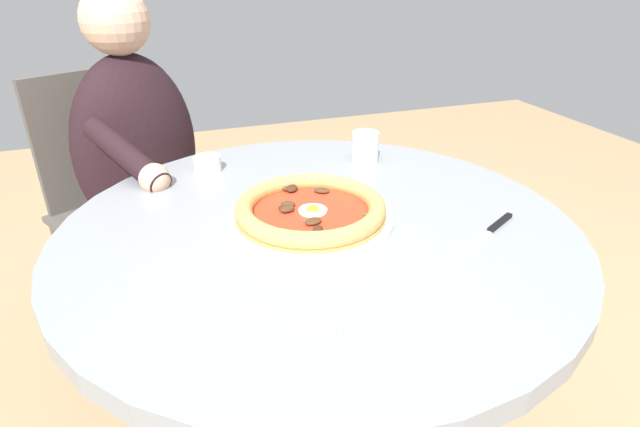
# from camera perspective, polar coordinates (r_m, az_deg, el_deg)

# --- Properties ---
(dining_table) EXTENTS (1.00, 1.00, 0.73)m
(dining_table) POSITION_cam_1_polar(r_m,az_deg,el_deg) (1.06, -0.19, -7.18)
(dining_table) COLOR gray
(dining_table) RESTS_ON ground
(pizza_on_plate) EXTENTS (0.32, 0.32, 0.04)m
(pizza_on_plate) POSITION_cam_1_polar(r_m,az_deg,el_deg) (0.99, -1.07, 0.30)
(pizza_on_plate) COLOR white
(pizza_on_plate) RESTS_ON dining_table
(water_glass) EXTENTS (0.07, 0.07, 0.08)m
(water_glass) POSITION_cam_1_polar(r_m,az_deg,el_deg) (1.29, 5.07, 7.21)
(water_glass) COLOR silver
(water_glass) RESTS_ON dining_table
(steak_knife) EXTENTS (0.11, 0.19, 0.01)m
(steak_knife) POSITION_cam_1_polar(r_m,az_deg,el_deg) (1.02, 18.79, -1.58)
(steak_knife) COLOR silver
(steak_knife) RESTS_ON dining_table
(ramekin_capers) EXTENTS (0.06, 0.06, 0.04)m
(ramekin_capers) POSITION_cam_1_polar(r_m,az_deg,el_deg) (1.26, -12.46, 5.53)
(ramekin_capers) COLOR white
(ramekin_capers) RESTS_ON dining_table
(fork_utensil) EXTENTS (0.13, 0.14, 0.00)m
(fork_utensil) POSITION_cam_1_polar(r_m,az_deg,el_deg) (0.75, -4.98, -11.41)
(fork_utensil) COLOR #BCBCC1
(fork_utensil) RESTS_ON dining_table
(diner_person) EXTENTS (0.58, 0.43, 1.13)m
(diner_person) POSITION_cam_1_polar(r_m,az_deg,el_deg) (1.60, -18.62, -0.39)
(diner_person) COLOR #282833
(diner_person) RESTS_ON ground
(cafe_chair_diner) EXTENTS (0.57, 0.57, 0.89)m
(cafe_chair_diner) POSITION_cam_1_polar(r_m,az_deg,el_deg) (1.70, -21.25, 2.53)
(cafe_chair_diner) COLOR #504A45
(cafe_chair_diner) RESTS_ON ground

